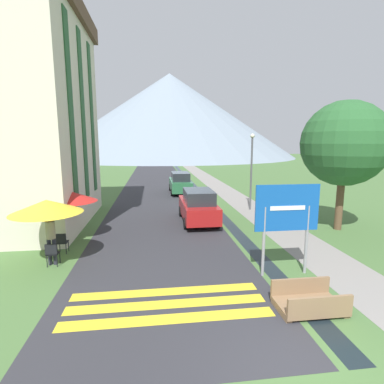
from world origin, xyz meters
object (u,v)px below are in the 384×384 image
cafe_chair_middle (62,231)px  cafe_umbrella_middle_red (71,197)px  footbridge (309,302)px  cafe_chair_near_left (62,241)px  cafe_umbrella_front_yellow (47,206)px  road_sign (287,215)px  person_standing_terrace (51,236)px  parked_car_near (198,206)px  streetlamp (252,165)px  cafe_chair_far_right (69,222)px  parked_car_far (180,183)px  hotel_building (22,107)px  tree_by_path (344,144)px  cafe_chair_nearest (52,252)px  person_seated_far (62,231)px

cafe_chair_middle → cafe_umbrella_middle_red: size_ratio=0.37×
footbridge → cafe_chair_near_left: 9.18m
cafe_chair_near_left → cafe_umbrella_front_yellow: bearing=-93.5°
road_sign → person_standing_terrace: road_sign is taller
parked_car_near → cafe_chair_middle: size_ratio=5.11×
cafe_umbrella_middle_red → cafe_umbrella_front_yellow: bearing=-92.2°
cafe_chair_middle → streetlamp: 11.80m
cafe_chair_near_left → person_standing_terrace: person_standing_terrace is taller
road_sign → cafe_chair_far_right: (-8.46, 5.94, -1.53)m
cafe_umbrella_front_yellow → streetlamp: bearing=36.9°
cafe_chair_far_right → streetlamp: streetlamp is taller
parked_car_far → cafe_chair_near_left: bearing=-113.6°
road_sign → hotel_building: bearing=144.5°
streetlamp → tree_by_path: size_ratio=0.77×
road_sign → cafe_umbrella_middle_red: road_sign is taller
person_standing_terrace → cafe_chair_nearest: bearing=-71.6°
cafe_umbrella_front_yellow → person_seated_far: 2.26m
cafe_chair_middle → person_standing_terrace: 2.53m
hotel_building → cafe_chair_middle: size_ratio=13.49×
cafe_chair_middle → streetlamp: size_ratio=0.17×
cafe_umbrella_middle_red → tree_by_path: bearing=-0.7°
parked_car_near → cafe_umbrella_middle_red: 6.54m
cafe_chair_near_left → cafe_umbrella_front_yellow: 1.85m
cafe_chair_nearest → streetlamp: bearing=33.5°
parked_car_far → hotel_building: bearing=-135.4°
cafe_chair_near_left → streetlamp: bearing=39.7°
road_sign → cafe_chair_near_left: bearing=159.8°
cafe_chair_far_right → cafe_chair_near_left: (0.53, -3.03, 0.00)m
cafe_umbrella_front_yellow → cafe_umbrella_middle_red: bearing=87.8°
streetlamp → tree_by_path: 5.90m
cafe_chair_nearest → cafe_chair_near_left: 1.22m
cafe_chair_nearest → person_standing_terrace: 0.57m
streetlamp → cafe_umbrella_middle_red: bearing=-154.5°
cafe_umbrella_front_yellow → cafe_chair_near_left: bearing=80.6°
cafe_chair_middle → footbridge: bearing=-25.4°
cafe_chair_near_left → person_seated_far: size_ratio=0.67×
person_seated_far → parked_car_near: bearing=26.7°
footbridge → cafe_chair_middle: (-8.04, 6.45, 0.29)m
parked_car_far → person_standing_terrace: size_ratio=2.47×
footbridge → cafe_umbrella_front_yellow: 9.05m
parked_car_near → person_seated_far: (-6.29, -3.17, -0.21)m
footbridge → cafe_umbrella_front_yellow: size_ratio=0.68×
parked_car_near → cafe_chair_near_left: size_ratio=5.11×
cafe_umbrella_middle_red → person_standing_terrace: 3.08m
footbridge → cafe_chair_middle: 10.31m
hotel_building → cafe_umbrella_middle_red: size_ratio=5.02×
cafe_chair_far_right → streetlamp: size_ratio=0.17×
parked_car_far → person_seated_far: (-6.16, -12.73, -0.21)m
person_standing_terrace → tree_by_path: 13.61m
cafe_umbrella_middle_red → streetlamp: 11.06m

